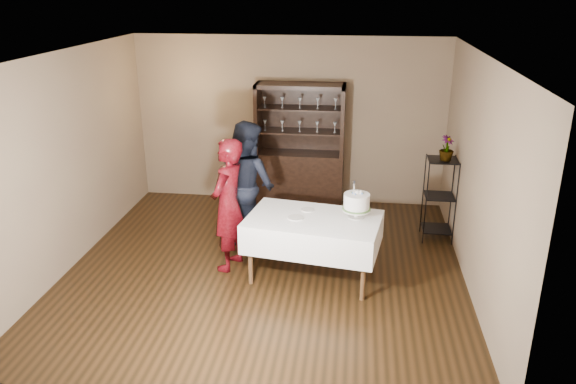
{
  "coord_description": "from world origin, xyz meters",
  "views": [
    {
      "loc": [
        1.09,
        -6.35,
        3.46
      ],
      "look_at": [
        0.28,
        0.1,
        1.03
      ],
      "focal_mm": 35.0,
      "sensor_mm": 36.0,
      "label": 1
    }
  ],
  "objects_px": {
    "china_hutch": "(300,166)",
    "plant_etagere": "(439,196)",
    "potted_plant": "(447,148)",
    "man": "(248,184)",
    "cake": "(357,203)",
    "woman": "(228,205)",
    "cake_table": "(313,232)"
  },
  "relations": [
    {
      "from": "china_hutch",
      "to": "plant_etagere",
      "type": "height_order",
      "value": "china_hutch"
    },
    {
      "from": "china_hutch",
      "to": "potted_plant",
      "type": "height_order",
      "value": "china_hutch"
    },
    {
      "from": "man",
      "to": "cake",
      "type": "height_order",
      "value": "man"
    },
    {
      "from": "woman",
      "to": "man",
      "type": "xyz_separation_m",
      "value": [
        0.11,
        0.71,
        0.03
      ]
    },
    {
      "from": "cake_table",
      "to": "potted_plant",
      "type": "bearing_deg",
      "value": 37.44
    },
    {
      "from": "china_hutch",
      "to": "cake_table",
      "type": "relative_size",
      "value": 1.16
    },
    {
      "from": "plant_etagere",
      "to": "potted_plant",
      "type": "relative_size",
      "value": 3.49
    },
    {
      "from": "man",
      "to": "potted_plant",
      "type": "relative_size",
      "value": 5.13
    },
    {
      "from": "china_hutch",
      "to": "potted_plant",
      "type": "distance_m",
      "value": 2.47
    },
    {
      "from": "china_hutch",
      "to": "potted_plant",
      "type": "xyz_separation_m",
      "value": [
        2.11,
        -1.1,
        0.69
      ]
    },
    {
      "from": "cake",
      "to": "plant_etagere",
      "type": "bearing_deg",
      "value": 47.48
    },
    {
      "from": "woman",
      "to": "plant_etagere",
      "type": "bearing_deg",
      "value": 128.06
    },
    {
      "from": "plant_etagere",
      "to": "woman",
      "type": "height_order",
      "value": "woman"
    },
    {
      "from": "man",
      "to": "potted_plant",
      "type": "distance_m",
      "value": 2.74
    },
    {
      "from": "cake_table",
      "to": "man",
      "type": "distance_m",
      "value": 1.32
    },
    {
      "from": "cake_table",
      "to": "china_hutch",
      "type": "bearing_deg",
      "value": 99.92
    },
    {
      "from": "potted_plant",
      "to": "china_hutch",
      "type": "bearing_deg",
      "value": 152.51
    },
    {
      "from": "china_hutch",
      "to": "cake",
      "type": "height_order",
      "value": "china_hutch"
    },
    {
      "from": "cake_table",
      "to": "man",
      "type": "xyz_separation_m",
      "value": [
        -0.97,
        0.85,
        0.27
      ]
    },
    {
      "from": "plant_etagere",
      "to": "potted_plant",
      "type": "xyz_separation_m",
      "value": [
        0.03,
        -0.04,
        0.71
      ]
    },
    {
      "from": "cake_table",
      "to": "cake",
      "type": "distance_m",
      "value": 0.64
    },
    {
      "from": "cake_table",
      "to": "cake",
      "type": "height_order",
      "value": "cake"
    },
    {
      "from": "china_hutch",
      "to": "plant_etagere",
      "type": "relative_size",
      "value": 1.67
    },
    {
      "from": "china_hutch",
      "to": "potted_plant",
      "type": "bearing_deg",
      "value": -27.49
    },
    {
      "from": "potted_plant",
      "to": "cake_table",
      "type": "bearing_deg",
      "value": -142.56
    },
    {
      "from": "woman",
      "to": "man",
      "type": "distance_m",
      "value": 0.72
    },
    {
      "from": "china_hutch",
      "to": "woman",
      "type": "height_order",
      "value": "china_hutch"
    },
    {
      "from": "plant_etagere",
      "to": "cake",
      "type": "relative_size",
      "value": 2.51
    },
    {
      "from": "man",
      "to": "potted_plant",
      "type": "height_order",
      "value": "man"
    },
    {
      "from": "cake",
      "to": "potted_plant",
      "type": "distance_m",
      "value": 1.73
    },
    {
      "from": "man",
      "to": "china_hutch",
      "type": "bearing_deg",
      "value": -68.33
    },
    {
      "from": "potted_plant",
      "to": "man",
      "type": "bearing_deg",
      "value": -170.57
    }
  ]
}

